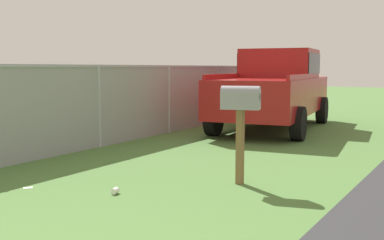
{
  "coord_description": "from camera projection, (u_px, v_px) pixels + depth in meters",
  "views": [
    {
      "loc": [
        -0.27,
        -2.5,
        1.6
      ],
      "look_at": [
        5.1,
        0.81,
        0.89
      ],
      "focal_mm": 43.93,
      "sensor_mm": 36.0,
      "label": 1
    }
  ],
  "objects": [
    {
      "name": "litter_wrapper_near_hydrant",
      "position": [
        28.0,
        188.0,
        6.27
      ],
      "size": [
        0.15,
        0.14,
        0.01
      ],
      "primitive_type": "cube",
      "rotation": [
        0.0,
        0.0,
        2.45
      ],
      "color": "silver",
      "rests_on": "ground"
    },
    {
      "name": "pickup_truck",
      "position": [
        275.0,
        86.0,
        12.4
      ],
      "size": [
        5.63,
        2.83,
        2.09
      ],
      "rotation": [
        0.0,
        0.0,
        0.14
      ],
      "color": "maroon",
      "rests_on": "ground"
    },
    {
      "name": "litter_cup_far_scatter",
      "position": [
        115.0,
        191.0,
        5.97
      ],
      "size": [
        0.12,
        0.1,
        0.08
      ],
      "primitive_type": "cylinder",
      "rotation": [
        0.0,
        1.57,
        0.25
      ],
      "color": "white",
      "rests_on": "ground"
    },
    {
      "name": "mailbox",
      "position": [
        241.0,
        105.0,
        6.37
      ],
      "size": [
        0.33,
        0.56,
        1.35
      ],
      "rotation": [
        0.0,
        0.0,
        0.26
      ],
      "color": "brown",
      "rests_on": "ground"
    },
    {
      "name": "fence_section",
      "position": [
        138.0,
        99.0,
        10.45
      ],
      "size": [
        17.43,
        0.07,
        1.66
      ],
      "color": "#9EA3A8",
      "rests_on": "ground"
    }
  ]
}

